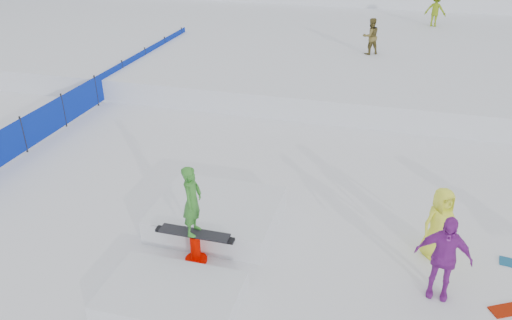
% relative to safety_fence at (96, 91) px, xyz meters
% --- Properties ---
extents(ground, '(120.00, 120.00, 0.00)m').
position_rel_safety_fence_xyz_m(ground, '(6.50, -6.60, -0.55)').
color(ground, white).
extents(snow_midrise, '(50.00, 18.00, 0.80)m').
position_rel_safety_fence_xyz_m(snow_midrise, '(6.50, 9.40, -0.15)').
color(snow_midrise, white).
rests_on(snow_midrise, ground).
extents(safety_fence, '(0.05, 16.00, 1.10)m').
position_rel_safety_fence_xyz_m(safety_fence, '(0.00, 0.00, 0.00)').
color(safety_fence, '#08239E').
rests_on(safety_fence, ground).
extents(walker_olive, '(0.89, 0.84, 1.45)m').
position_rel_safety_fence_xyz_m(walker_olive, '(8.82, 6.34, 0.98)').
color(walker_olive, brown).
rests_on(walker_olive, snow_midrise).
extents(walker_ygreen, '(1.16, 0.85, 1.60)m').
position_rel_safety_fence_xyz_m(walker_ygreen, '(11.58, 12.46, 1.05)').
color(walker_ygreen, '#769512').
rests_on(walker_ygreen, snow_midrise).
extents(spectator_purple, '(1.01, 0.50, 1.66)m').
position_rel_safety_fence_xyz_m(spectator_purple, '(11.00, -6.80, 0.28)').
color(spectator_purple, purple).
rests_on(spectator_purple, ground).
extents(spectator_yellow, '(0.89, 0.82, 1.52)m').
position_rel_safety_fence_xyz_m(spectator_yellow, '(11.00, -5.61, 0.21)').
color(spectator_yellow, '#EFFA38').
rests_on(spectator_yellow, ground).
extents(jib_rail_feature, '(2.60, 4.40, 2.11)m').
position_rel_safety_fence_xyz_m(jib_rail_feature, '(6.44, -6.50, -0.25)').
color(jib_rail_feature, white).
rests_on(jib_rail_feature, ground).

